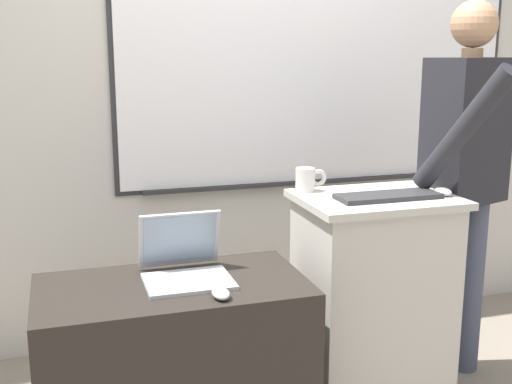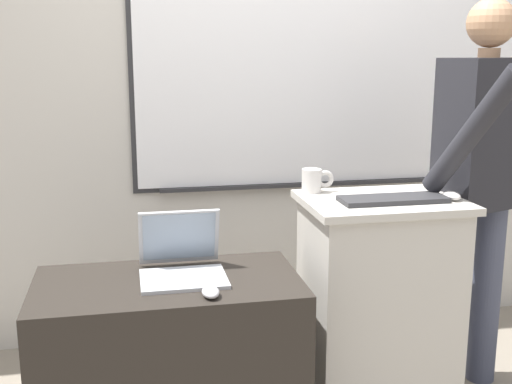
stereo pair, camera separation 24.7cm
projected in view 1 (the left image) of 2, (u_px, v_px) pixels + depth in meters
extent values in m
cube|color=beige|center=(241.00, 93.00, 3.38)|extent=(6.40, 0.12, 2.61)
cube|color=#2D2D30|center=(321.00, 72.00, 3.42)|extent=(2.21, 0.02, 1.21)
cube|color=white|center=(321.00, 72.00, 3.41)|extent=(2.16, 0.02, 1.16)
cube|color=#2D2D30|center=(320.00, 181.00, 3.53)|extent=(1.94, 0.04, 0.02)
cube|color=#BCB7AD|center=(372.00, 305.00, 2.75)|extent=(0.59, 0.45, 0.91)
cube|color=#BCB7AD|center=(376.00, 199.00, 2.65)|extent=(0.64, 0.48, 0.03)
cube|color=#28231E|center=(175.00, 372.00, 2.39)|extent=(0.98, 0.53, 0.70)
cylinder|color=#474C60|center=(441.00, 295.00, 2.94)|extent=(0.13, 0.13, 0.85)
cylinder|color=#474C60|center=(469.00, 285.00, 3.06)|extent=(0.13, 0.13, 0.85)
cube|color=#232328|center=(467.00, 131.00, 2.84)|extent=(0.44, 0.33, 0.64)
cylinder|color=tan|center=(472.00, 53.00, 2.77)|extent=(0.09, 0.09, 0.04)
sphere|color=tan|center=(474.00, 24.00, 2.74)|extent=(0.20, 0.20, 0.20)
cylinder|color=#232328|center=(463.00, 131.00, 2.53)|extent=(0.23, 0.44, 0.53)
cylinder|color=#232328|center=(495.00, 133.00, 2.97)|extent=(0.08, 0.08, 0.61)
cube|color=#B7BABF|center=(188.00, 281.00, 2.32)|extent=(0.31, 0.25, 0.01)
cube|color=#B7BABF|center=(180.00, 239.00, 2.44)|extent=(0.31, 0.08, 0.22)
cube|color=#8C9EB2|center=(180.00, 239.00, 2.44)|extent=(0.28, 0.06, 0.19)
cube|color=#2D2D30|center=(388.00, 196.00, 2.59)|extent=(0.43, 0.15, 0.02)
ellipsoid|color=#BCBCC1|center=(221.00, 293.00, 2.18)|extent=(0.06, 0.10, 0.03)
ellipsoid|color=silver|center=(443.00, 191.00, 2.65)|extent=(0.06, 0.10, 0.03)
cylinder|color=silver|center=(305.00, 180.00, 2.72)|extent=(0.08, 0.08, 0.10)
torus|color=silver|center=(318.00, 178.00, 2.74)|extent=(0.07, 0.02, 0.07)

